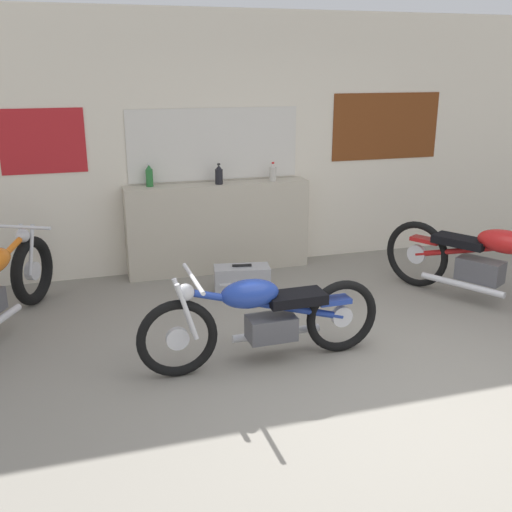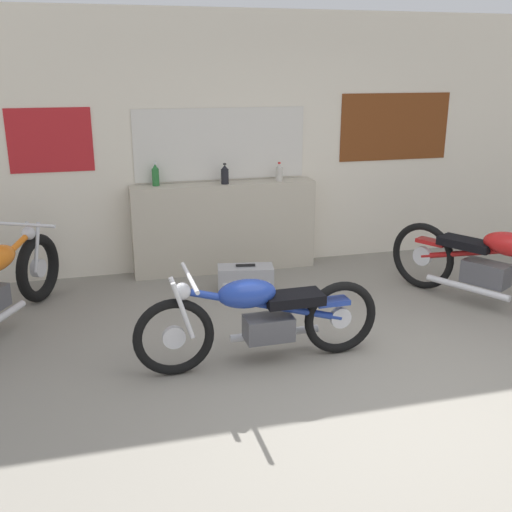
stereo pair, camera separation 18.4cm
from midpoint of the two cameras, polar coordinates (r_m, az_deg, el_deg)
ground_plane at (r=4.45m, az=12.71°, el=-12.85°), size 24.00×24.00×0.00m
wall_back at (r=6.85m, az=0.14°, el=10.78°), size 10.00×0.07×2.80m
sill_counter at (r=6.70m, az=-4.36°, el=2.70°), size 2.04×0.28×1.00m
bottle_leftmost at (r=6.51m, az=-10.93°, el=7.48°), size 0.08×0.08×0.25m
bottle_left_center at (r=6.54m, az=-4.37°, el=7.70°), size 0.08×0.08×0.22m
bottle_center at (r=6.71m, az=0.82°, el=7.94°), size 0.08×0.08×0.21m
motorcycle_blue at (r=4.61m, az=-0.47°, el=-5.76°), size 1.95×0.64×0.78m
motorcycle_red at (r=6.11m, az=20.47°, el=-0.51°), size 1.17×1.95×0.90m
hard_case_silver at (r=6.11m, az=-2.21°, el=-2.27°), size 0.60×0.35×0.31m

